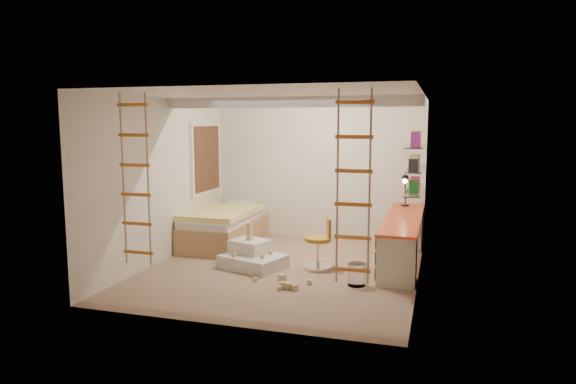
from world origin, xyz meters
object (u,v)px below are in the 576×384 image
(desk, at_px, (403,238))
(bed, at_px, (225,227))
(play_platform, at_px, (252,257))
(swivel_chair, at_px, (319,250))

(desk, bearing_deg, bed, 173.51)
(bed, bearing_deg, play_platform, -50.86)
(swivel_chair, height_order, play_platform, swivel_chair)
(desk, bearing_deg, play_platform, -158.84)
(desk, distance_m, play_platform, 2.38)
(desk, height_order, swivel_chair, swivel_chair)
(desk, distance_m, bed, 3.22)
(bed, height_order, swivel_chair, swivel_chair)
(bed, bearing_deg, swivel_chair, -26.50)
(swivel_chair, bearing_deg, desk, 27.95)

